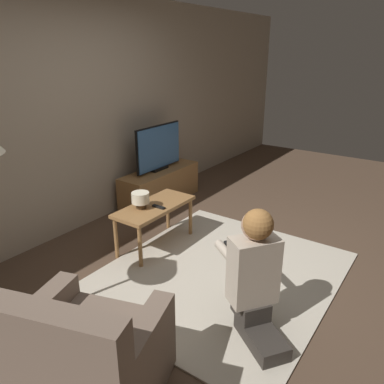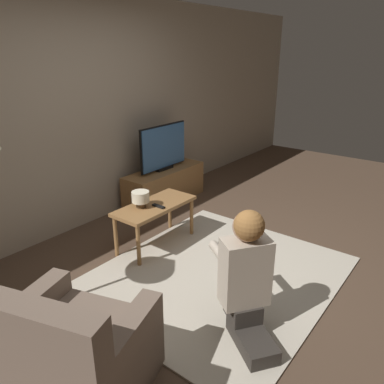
{
  "view_description": "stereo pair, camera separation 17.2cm",
  "coord_description": "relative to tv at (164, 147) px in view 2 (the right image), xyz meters",
  "views": [
    {
      "loc": [
        -2.63,
        -1.52,
        1.99
      ],
      "look_at": [
        0.29,
        0.52,
        0.63
      ],
      "focal_mm": 35.0,
      "sensor_mm": 36.0,
      "label": 1
    },
    {
      "loc": [
        -2.53,
        -1.65,
        1.99
      ],
      "look_at": [
        0.29,
        0.52,
        0.63
      ],
      "focal_mm": 35.0,
      "sensor_mm": 36.0,
      "label": 2
    }
  ],
  "objects": [
    {
      "name": "remote",
      "position": [
        -1.03,
        -0.84,
        -0.28
      ],
      "size": [
        0.04,
        0.15,
        0.02
      ],
      "color": "black",
      "rests_on": "coffee_table"
    },
    {
      "name": "rug",
      "position": [
        -1.08,
        -1.61,
        -0.76
      ],
      "size": [
        2.24,
        1.97,
        0.02
      ],
      "color": "beige",
      "rests_on": "ground_plane"
    },
    {
      "name": "tv_stand",
      "position": [
        0.0,
        -0.0,
        -0.54
      ],
      "size": [
        1.25,
        0.41,
        0.46
      ],
      "color": "olive",
      "rests_on": "ground_plane"
    },
    {
      "name": "table_lamp",
      "position": [
        -1.14,
        -0.7,
        -0.19
      ],
      "size": [
        0.18,
        0.18,
        0.17
      ],
      "color": "#4C3823",
      "rests_on": "coffee_table"
    },
    {
      "name": "coffee_table",
      "position": [
        -1.0,
        -0.76,
        -0.35
      ],
      "size": [
        0.91,
        0.4,
        0.48
      ],
      "color": "olive",
      "rests_on": "ground_plane"
    },
    {
      "name": "armchair",
      "position": [
        -2.67,
        -1.64,
        -0.49
      ],
      "size": [
        0.95,
        1.02,
        0.82
      ],
      "rotation": [
        0.0,
        0.0,
        1.87
      ],
      "color": "#7A6656",
      "rests_on": "ground_plane"
    },
    {
      "name": "tv",
      "position": [
        0.0,
        0.0,
        0.0
      ],
      "size": [
        0.85,
        0.08,
        0.61
      ],
      "color": "black",
      "rests_on": "tv_stand"
    },
    {
      "name": "ground_plane",
      "position": [
        -1.08,
        -1.61,
        -0.77
      ],
      "size": [
        10.0,
        10.0,
        0.0
      ],
      "primitive_type": "plane",
      "color": "brown"
    },
    {
      "name": "person_kneeling",
      "position": [
        -1.59,
        -2.19,
        -0.26
      ],
      "size": [
        0.67,
        0.79,
        0.98
      ],
      "rotation": [
        0.0,
        0.0,
        2.51
      ],
      "color": "#332D28",
      "rests_on": "rug"
    },
    {
      "name": "wall_back",
      "position": [
        -1.08,
        0.32,
        0.53
      ],
      "size": [
        10.0,
        0.06,
        2.6
      ],
      "color": "tan",
      "rests_on": "ground_plane"
    }
  ]
}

